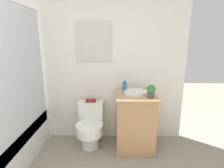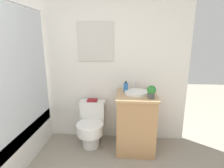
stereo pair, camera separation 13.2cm
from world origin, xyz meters
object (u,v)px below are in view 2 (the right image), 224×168
at_px(toilet, 91,125).
at_px(soap_bottle, 126,87).
at_px(potted_plant, 151,91).
at_px(sink, 136,92).
at_px(book_on_tank, 92,100).

bearing_deg(toilet, soap_bottle, 5.87).
distance_m(soap_bottle, potted_plant, 0.41).
xyz_separation_m(sink, soap_bottle, (-0.15, 0.07, 0.05)).
relative_size(sink, book_on_tank, 2.46).
distance_m(toilet, book_on_tank, 0.38).
xyz_separation_m(potted_plant, book_on_tank, (-0.84, 0.33, -0.26)).
bearing_deg(sink, potted_plant, -44.92).
relative_size(toilet, book_on_tank, 4.40).
xyz_separation_m(toilet, soap_bottle, (0.51, 0.05, 0.59)).
height_order(sink, potted_plant, potted_plant).
bearing_deg(potted_plant, toilet, 166.79).
xyz_separation_m(sink, potted_plant, (0.18, -0.18, 0.07)).
distance_m(soap_bottle, book_on_tank, 0.57).
height_order(soap_bottle, book_on_tank, soap_bottle).
distance_m(toilet, potted_plant, 1.06).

